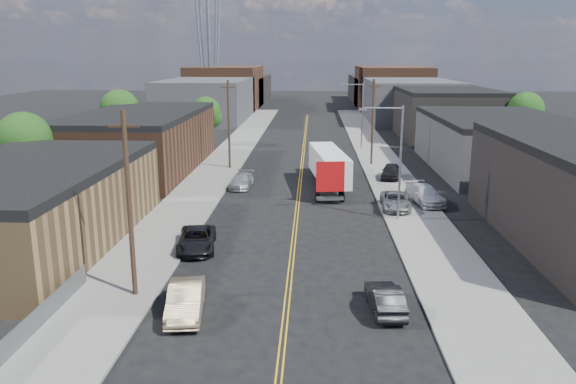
# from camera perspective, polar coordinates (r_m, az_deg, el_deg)

# --- Properties ---
(ground) EXTENTS (260.00, 260.00, 0.00)m
(ground) POSITION_cam_1_polar(r_m,az_deg,el_deg) (78.68, 1.61, 4.46)
(ground) COLOR black
(ground) RESTS_ON ground
(centerline) EXTENTS (0.32, 120.00, 0.01)m
(centerline) POSITION_cam_1_polar(r_m,az_deg,el_deg) (63.92, 1.38, 2.31)
(centerline) COLOR gold
(centerline) RESTS_ON ground
(sidewalk_left) EXTENTS (5.00, 140.00, 0.15)m
(sidewalk_left) POSITION_cam_1_polar(r_m,az_deg,el_deg) (64.80, -7.06, 2.43)
(sidewalk_left) COLOR slate
(sidewalk_left) RESTS_ON ground
(sidewalk_right) EXTENTS (5.00, 140.00, 0.15)m
(sidewalk_right) POSITION_cam_1_polar(r_m,az_deg,el_deg) (64.42, 9.86, 2.26)
(sidewalk_right) COLOR slate
(sidewalk_right) RESTS_ON ground
(warehouse_tan) EXTENTS (12.00, 22.00, 5.60)m
(warehouse_tan) POSITION_cam_1_polar(r_m,az_deg,el_deg) (41.70, -25.06, -1.26)
(warehouse_tan) COLOR brown
(warehouse_tan) RESTS_ON ground
(warehouse_brown) EXTENTS (12.00, 26.00, 6.60)m
(warehouse_brown) POSITION_cam_1_polar(r_m,az_deg,el_deg) (65.26, -14.70, 5.04)
(warehouse_brown) COLOR #4B2B1E
(warehouse_brown) RESTS_ON ground
(industrial_right_b) EXTENTS (14.00, 24.00, 6.10)m
(industrial_right_b) POSITION_cam_1_polar(r_m,az_deg,el_deg) (67.62, 20.46, 4.70)
(industrial_right_b) COLOR #343436
(industrial_right_b) RESTS_ON ground
(industrial_right_c) EXTENTS (14.00, 22.00, 7.60)m
(industrial_right_c) POSITION_cam_1_polar(r_m,az_deg,el_deg) (92.43, 15.66, 7.72)
(industrial_right_c) COLOR black
(industrial_right_c) RESTS_ON ground
(skyline_left_a) EXTENTS (16.00, 30.00, 8.00)m
(skyline_left_a) POSITION_cam_1_polar(r_m,az_deg,el_deg) (114.96, -8.21, 9.27)
(skyline_left_a) COLOR #343436
(skyline_left_a) RESTS_ON ground
(skyline_right_a) EXTENTS (16.00, 30.00, 8.00)m
(skyline_right_a) POSITION_cam_1_polar(r_m,az_deg,el_deg) (114.52, 12.13, 9.09)
(skyline_right_a) COLOR #343436
(skyline_right_a) RESTS_ON ground
(skyline_left_b) EXTENTS (16.00, 26.00, 10.00)m
(skyline_left_b) POSITION_cam_1_polar(r_m,az_deg,el_deg) (139.49, -6.31, 10.50)
(skyline_left_b) COLOR #4B2B1E
(skyline_left_b) RESTS_ON ground
(skyline_right_b) EXTENTS (16.00, 26.00, 10.00)m
(skyline_right_b) POSITION_cam_1_polar(r_m,az_deg,el_deg) (139.12, 10.47, 10.35)
(skyline_right_b) COLOR #4B2B1E
(skyline_right_b) RESTS_ON ground
(skyline_left_c) EXTENTS (16.00, 40.00, 7.00)m
(skyline_left_c) POSITION_cam_1_polar(r_m,az_deg,el_deg) (159.34, -5.19, 10.37)
(skyline_left_c) COLOR black
(skyline_left_c) RESTS_ON ground
(skyline_right_c) EXTENTS (16.00, 40.00, 7.00)m
(skyline_right_c) POSITION_cam_1_polar(r_m,az_deg,el_deg) (159.02, 9.48, 10.24)
(skyline_right_c) COLOR black
(skyline_right_c) RESTS_ON ground
(streetlight_near) EXTENTS (3.39, 0.25, 9.00)m
(streetlight_near) POSITION_cam_1_polar(r_m,az_deg,el_deg) (43.73, 10.87, 3.83)
(streetlight_near) COLOR gray
(streetlight_near) RESTS_ON ground
(streetlight_far) EXTENTS (3.39, 0.25, 9.00)m
(streetlight_far) POSITION_cam_1_polar(r_m,az_deg,el_deg) (78.24, 7.27, 8.24)
(streetlight_far) COLOR gray
(streetlight_far) RESTS_ON ground
(utility_pole_left_near) EXTENTS (1.60, 0.26, 10.00)m
(utility_pole_left_near) POSITION_cam_1_polar(r_m,az_deg,el_deg) (30.17, -15.83, -1.22)
(utility_pole_left_near) COLOR black
(utility_pole_left_near) RESTS_ON ground
(utility_pole_left_far) EXTENTS (1.60, 0.26, 10.00)m
(utility_pole_left_far) POSITION_cam_1_polar(r_m,az_deg,el_deg) (63.80, -6.03, 6.89)
(utility_pole_left_far) COLOR black
(utility_pole_left_far) RESTS_ON ground
(utility_pole_right) EXTENTS (1.60, 0.26, 10.00)m
(utility_pole_right) POSITION_cam_1_polar(r_m,az_deg,el_deg) (66.43, 8.60, 7.08)
(utility_pole_right) COLOR black
(utility_pole_right) RESTS_ON ground
(chainlink_fence) EXTENTS (0.05, 16.00, 1.22)m
(chainlink_fence) POSITION_cam_1_polar(r_m,az_deg,el_deg) (27.46, -26.29, -13.70)
(chainlink_fence) COLOR slate
(chainlink_fence) RESTS_ON ground
(tree_left_near) EXTENTS (4.85, 4.76, 7.91)m
(tree_left_near) POSITION_cam_1_polar(r_m,az_deg,el_deg) (54.42, -25.15, 4.53)
(tree_left_near) COLOR black
(tree_left_near) RESTS_ON ground
(tree_left_mid) EXTENTS (5.10, 5.04, 8.37)m
(tree_left_mid) POSITION_cam_1_polar(r_m,az_deg,el_deg) (77.23, -16.66, 7.83)
(tree_left_mid) COLOR black
(tree_left_mid) RESTS_ON ground
(tree_left_far) EXTENTS (4.35, 4.20, 6.97)m
(tree_left_far) POSITION_cam_1_polar(r_m,az_deg,el_deg) (81.49, -8.28, 7.89)
(tree_left_far) COLOR black
(tree_left_far) RESTS_ON ground
(tree_right_far) EXTENTS (4.85, 4.76, 7.91)m
(tree_right_far) POSITION_cam_1_polar(r_m,az_deg,el_deg) (83.14, 23.02, 7.49)
(tree_right_far) COLOR black
(tree_right_far) RESTS_ON ground
(semi_truck) EXTENTS (3.92, 14.76, 3.79)m
(semi_truck) POSITION_cam_1_polar(r_m,az_deg,el_deg) (55.59, 4.11, 2.81)
(semi_truck) COLOR silver
(semi_truck) RESTS_ON ground
(car_left_b) EXTENTS (2.26, 4.93, 1.57)m
(car_left_b) POSITION_cam_1_polar(r_m,az_deg,el_deg) (28.94, -10.37, -10.72)
(car_left_b) COLOR tan
(car_left_b) RESTS_ON ground
(car_left_c) EXTENTS (3.05, 5.45, 1.44)m
(car_left_c) POSITION_cam_1_polar(r_m,az_deg,el_deg) (37.97, -9.26, -4.77)
(car_left_c) COLOR black
(car_left_c) RESTS_ON ground
(car_left_d) EXTENTS (2.25, 4.89, 1.38)m
(car_left_d) POSITION_cam_1_polar(r_m,az_deg,el_deg) (55.24, -4.74, 1.17)
(car_left_d) COLOR #BBBEC1
(car_left_d) RESTS_ON ground
(car_right_oncoming) EXTENTS (1.79, 4.33, 1.39)m
(car_right_oncoming) POSITION_cam_1_polar(r_m,az_deg,el_deg) (29.27, 9.82, -10.59)
(car_right_oncoming) COLOR black
(car_right_oncoming) RESTS_ON ground
(car_right_lot_a) EXTENTS (2.52, 5.03, 1.37)m
(car_right_lot_a) POSITION_cam_1_polar(r_m,az_deg,el_deg) (47.65, 10.84, -0.88)
(car_right_lot_a) COLOR #949799
(car_right_lot_a) RESTS_ON sidewalk_right
(car_right_lot_b) EXTENTS (3.21, 5.68, 1.55)m
(car_right_lot_b) POSITION_cam_1_polar(r_m,az_deg,el_deg) (49.95, 13.72, -0.25)
(car_right_lot_b) COLOR #BEBEBE
(car_right_lot_b) RESTS_ON sidewalk_right
(car_right_lot_c) EXTENTS (2.68, 4.76, 1.53)m
(car_right_lot_c) POSITION_cam_1_polar(r_m,az_deg,el_deg) (59.38, 10.40, 2.10)
(car_right_lot_c) COLOR black
(car_right_lot_c) RESTS_ON sidewalk_right
(car_ahead_truck) EXTENTS (2.73, 5.62, 1.54)m
(car_ahead_truck) POSITION_cam_1_polar(r_m,az_deg,el_deg) (62.41, 4.48, 2.71)
(car_ahead_truck) COLOR black
(car_ahead_truck) RESTS_ON ground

